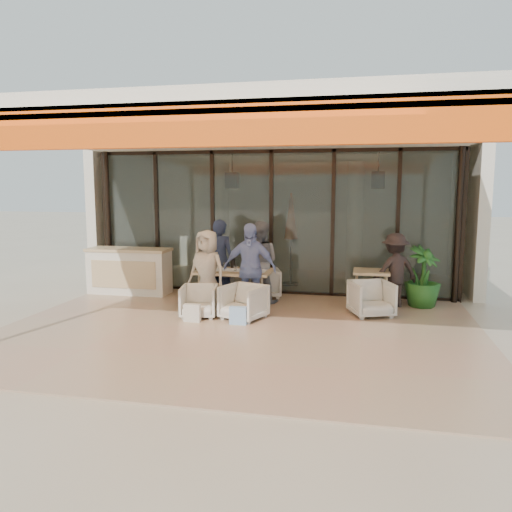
{
  "coord_description": "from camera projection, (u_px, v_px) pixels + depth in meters",
  "views": [
    {
      "loc": [
        1.97,
        -7.86,
        2.4
      ],
      "look_at": [
        0.1,
        0.9,
        1.15
      ],
      "focal_mm": 35.0,
      "sensor_mm": 36.0,
      "label": 1
    }
  ],
  "objects": [
    {
      "name": "host_counter",
      "position": [
        129.0,
        271.0,
        11.14
      ],
      "size": [
        1.85,
        0.65,
        1.04
      ],
      "color": "silver",
      "rests_on": "ground"
    },
    {
      "name": "standing_woman",
      "position": [
        395.0,
        271.0,
        9.88
      ],
      "size": [
        1.11,
        0.93,
        1.49
      ],
      "primitive_type": "imported",
      "rotation": [
        0.0,
        0.0,
        3.61
      ],
      "color": "black",
      "rests_on": "ground"
    },
    {
      "name": "ground",
      "position": [
        239.0,
        331.0,
        8.35
      ],
      "size": [
        70.0,
        70.0,
        0.0
      ],
      "primitive_type": "plane",
      "color": "#C6B293",
      "rests_on": "ground"
    },
    {
      "name": "glass_storefront",
      "position": [
        271.0,
        223.0,
        11.04
      ],
      "size": [
        8.08,
        0.1,
        3.2
      ],
      "color": "#9EADA3",
      "rests_on": "ground"
    },
    {
      "name": "dining_table",
      "position": [
        234.0,
        273.0,
        9.97
      ],
      "size": [
        1.5,
        0.9,
        0.93
      ],
      "color": "tan",
      "rests_on": "ground"
    },
    {
      "name": "terrace_structure",
      "position": [
        234.0,
        131.0,
        7.65
      ],
      "size": [
        8.0,
        6.0,
        3.4
      ],
      "color": "silver",
      "rests_on": "ground"
    },
    {
      "name": "side_chair",
      "position": [
        371.0,
        297.0,
        9.24
      ],
      "size": [
        0.91,
        0.88,
        0.74
      ],
      "primitive_type": "imported",
      "rotation": [
        0.0,
        0.0,
        0.37
      ],
      "color": "silver",
      "rests_on": "ground"
    },
    {
      "name": "tote_bag_blue",
      "position": [
        238.0,
        316.0,
        8.64
      ],
      "size": [
        0.3,
        0.1,
        0.34
      ],
      "primitive_type": "cube",
      "color": "#99BFD8",
      "rests_on": "ground"
    },
    {
      "name": "diner_cream",
      "position": [
        207.0,
        271.0,
        9.6
      ],
      "size": [
        0.88,
        0.68,
        1.58
      ],
      "primitive_type": "imported",
      "rotation": [
        0.0,
        0.0,
        -0.26
      ],
      "color": "beige",
      "rests_on": "ground"
    },
    {
      "name": "chair_near_left",
      "position": [
        199.0,
        300.0,
        9.18
      ],
      "size": [
        0.73,
        0.7,
        0.66
      ],
      "primitive_type": "imported",
      "rotation": [
        0.0,
        0.0,
        0.16
      ],
      "color": "silver",
      "rests_on": "ground"
    },
    {
      "name": "side_table",
      "position": [
        371.0,
        276.0,
        9.93
      ],
      "size": [
        0.7,
        0.7,
        0.74
      ],
      "color": "tan",
      "rests_on": "ground"
    },
    {
      "name": "diner_periwinkle",
      "position": [
        250.0,
        269.0,
        9.42
      ],
      "size": [
        1.02,
        0.44,
        1.73
      ],
      "primitive_type": "imported",
      "rotation": [
        0.0,
        0.0,
        -0.02
      ],
      "color": "#7A86CB",
      "rests_on": "ground"
    },
    {
      "name": "potted_palm",
      "position": [
        423.0,
        277.0,
        9.9
      ],
      "size": [
        0.98,
        0.98,
        1.23
      ],
      "primitive_type": "imported",
      "rotation": [
        0.0,
        0.0,
        0.81
      ],
      "color": "#1E5919",
      "rests_on": "ground"
    },
    {
      "name": "terrace_floor",
      "position": [
        239.0,
        331.0,
        8.35
      ],
      "size": [
        8.0,
        6.0,
        0.01
      ],
      "primitive_type": "cube",
      "color": "tan",
      "rests_on": "ground"
    },
    {
      "name": "diner_grey",
      "position": [
        259.0,
        262.0,
        10.29
      ],
      "size": [
        0.84,
        0.66,
        1.7
      ],
      "primitive_type": "imported",
      "rotation": [
        0.0,
        0.0,
        3.12
      ],
      "color": "slate",
      "rests_on": "ground"
    },
    {
      "name": "chair_near_right",
      "position": [
        243.0,
        301.0,
        9.0
      ],
      "size": [
        0.88,
        0.86,
        0.71
      ],
      "primitive_type": "imported",
      "rotation": [
        0.0,
        0.0,
        -0.37
      ],
      "color": "silver",
      "rests_on": "ground"
    },
    {
      "name": "diner_navy",
      "position": [
        220.0,
        260.0,
        10.46
      ],
      "size": [
        0.67,
        0.48,
        1.73
      ],
      "primitive_type": "imported",
      "rotation": [
        0.0,
        0.0,
        3.02
      ],
      "color": "#1B223C",
      "rests_on": "ground"
    },
    {
      "name": "chair_far_right",
      "position": [
        264.0,
        282.0,
        10.84
      ],
      "size": [
        0.84,
        0.82,
        0.7
      ],
      "primitive_type": "imported",
      "rotation": [
        0.0,
        0.0,
        3.45
      ],
      "color": "silver",
      "rests_on": "ground"
    },
    {
      "name": "chair_far_left",
      "position": [
        227.0,
        281.0,
        11.02
      ],
      "size": [
        0.72,
        0.68,
        0.65
      ],
      "primitive_type": "imported",
      "rotation": [
        0.0,
        0.0,
        2.99
      ],
      "color": "silver",
      "rests_on": "ground"
    },
    {
      "name": "interior_block",
      "position": [
        287.0,
        193.0,
        13.19
      ],
      "size": [
        9.05,
        3.62,
        3.52
      ],
      "color": "silver",
      "rests_on": "ground"
    },
    {
      "name": "tote_bag_cream",
      "position": [
        192.0,
        314.0,
        8.81
      ],
      "size": [
        0.3,
        0.1,
        0.34
      ],
      "primitive_type": "cube",
      "color": "silver",
      "rests_on": "ground"
    }
  ]
}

